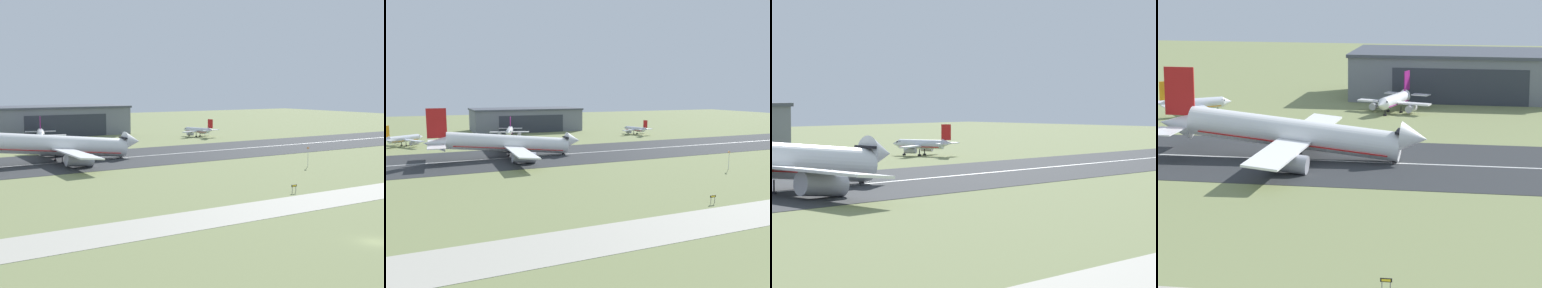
{
  "view_description": "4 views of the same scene",
  "coord_description": "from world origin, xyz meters",
  "views": [
    {
      "loc": [
        -60.87,
        -48.12,
        21.82
      ],
      "look_at": [
        10.2,
        64.19,
        7.43
      ],
      "focal_mm": 50.0,
      "sensor_mm": 36.0,
      "label": 1
    },
    {
      "loc": [
        -39.02,
        -25.87,
        22.73
      ],
      "look_at": [
        4.22,
        78.9,
        6.74
      ],
      "focal_mm": 35.0,
      "sensor_mm": 36.0,
      "label": 2
    },
    {
      "loc": [
        -90.02,
        -14.75,
        14.42
      ],
      "look_at": [
        12.13,
        81.72,
        7.17
      ],
      "focal_mm": 85.0,
      "sensor_mm": 36.0,
      "label": 3
    },
    {
      "loc": [
        27.67,
        -66.93,
        37.7
      ],
      "look_at": [
        4.13,
        69.95,
        9.66
      ],
      "focal_mm": 85.0,
      "sensor_mm": 36.0,
      "label": 4
    }
  ],
  "objects": [
    {
      "name": "windsock_pole",
      "position": [
        43.89,
        57.91,
        4.79
      ],
      "size": [
        1.85,
        2.04,
        5.37
      ],
      "color": "#B7B7BC",
      "rests_on": "ground_plane"
    },
    {
      "name": "airplane_parked_centre",
      "position": [
        0.31,
        159.38,
        3.03
      ],
      "size": [
        19.28,
        21.19,
        9.67
      ],
      "color": "white",
      "rests_on": "ground_plane"
    },
    {
      "name": "taxiway_road",
      "position": [
        0.0,
        23.85,
        0.03
      ],
      "size": [
        272.39,
        11.29,
        0.05
      ],
      "primitive_type": "cube",
      "color": "#B2AD9E",
      "rests_on": "ground_plane"
    },
    {
      "name": "runway_sign",
      "position": [
        14.87,
        32.21,
        1.25
      ],
      "size": [
        1.4,
        0.13,
        1.67
      ],
      "color": "#4C4C51",
      "rests_on": "ground_plane"
    },
    {
      "name": "ground_plane",
      "position": [
        0.0,
        50.08,
        0.0
      ],
      "size": [
        603.18,
        603.18,
        0.0
      ],
      "primitive_type": "plane",
      "color": "#7A8451"
    },
    {
      "name": "runway_centreline",
      "position": [
        0.0,
        100.16,
        0.07
      ],
      "size": [
        326.87,
        0.7,
        0.01
      ],
      "primitive_type": "cube",
      "color": "silver",
      "rests_on": "runway_strip"
    },
    {
      "name": "airplane_parked_west",
      "position": [
        65.11,
        145.94,
        2.76
      ],
      "size": [
        17.6,
        17.27,
        7.85
      ],
      "color": "silver",
      "rests_on": "ground_plane"
    },
    {
      "name": "airplane_parked_far_east",
      "position": [
        -47.47,
        144.84,
        3.03
      ],
      "size": [
        18.96,
        20.84,
        9.13
      ],
      "color": "silver",
      "rests_on": "ground_plane"
    },
    {
      "name": "runway_strip",
      "position": [
        0.0,
        100.16,
        0.03
      ],
      "size": [
        363.18,
        40.87,
        0.06
      ],
      "primitive_type": "cube",
      "color": "#2B2D30",
      "rests_on": "ground_plane"
    },
    {
      "name": "hangar_building",
      "position": [
        15.93,
        188.47,
        6.51
      ],
      "size": [
        61.43,
        30.36,
        12.99
      ],
      "color": "slate",
      "rests_on": "ground_plane"
    },
    {
      "name": "airplane_landing",
      "position": [
        -12.61,
        101.12,
        4.83
      ],
      "size": [
        54.0,
        53.15,
        17.41
      ],
      "color": "white",
      "rests_on": "ground_plane"
    }
  ]
}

